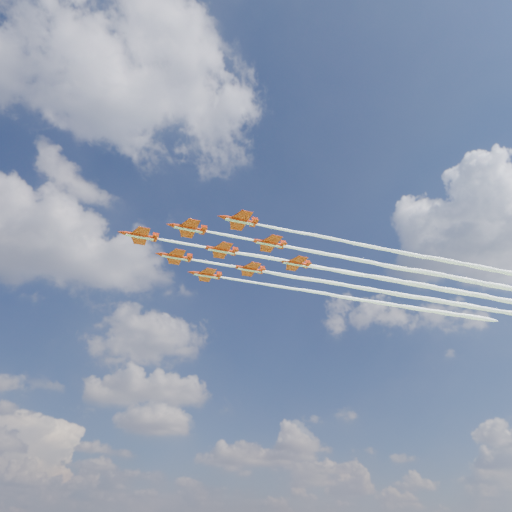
% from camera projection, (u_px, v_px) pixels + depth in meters
% --- Properties ---
extents(jet_lead, '(115.72, 8.82, 2.58)m').
position_uv_depth(jet_lead, '(330.00, 269.00, 144.02)').
color(jet_lead, red).
extents(jet_row2_port, '(115.72, 8.82, 2.58)m').
position_uv_depth(jet_row2_port, '(377.00, 263.00, 140.86)').
color(jet_row2_port, red).
extents(jet_row2_starb, '(115.72, 8.82, 2.58)m').
position_uv_depth(jet_row2_starb, '(349.00, 286.00, 153.71)').
color(jet_row2_starb, red).
extents(jet_row3_port, '(115.72, 8.82, 2.58)m').
position_uv_depth(jet_row3_port, '(426.00, 257.00, 137.69)').
color(jet_row3_port, red).
extents(jet_row3_centre, '(115.72, 8.82, 2.58)m').
position_uv_depth(jet_row3_centre, '(394.00, 281.00, 150.54)').
color(jet_row3_centre, red).
extents(jet_row3_starb, '(115.72, 8.82, 2.58)m').
position_uv_depth(jet_row3_starb, '(367.00, 300.00, 163.39)').
color(jet_row3_starb, red).
extents(jet_row4_port, '(115.72, 8.82, 2.58)m').
position_uv_depth(jet_row4_port, '(440.00, 275.00, 147.38)').
color(jet_row4_port, red).
extents(jet_row4_starb, '(115.72, 8.82, 2.58)m').
position_uv_depth(jet_row4_starb, '(409.00, 296.00, 160.22)').
color(jet_row4_starb, red).
extents(jet_tail, '(115.72, 8.82, 2.58)m').
position_uv_depth(jet_tail, '(453.00, 291.00, 157.06)').
color(jet_tail, red).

